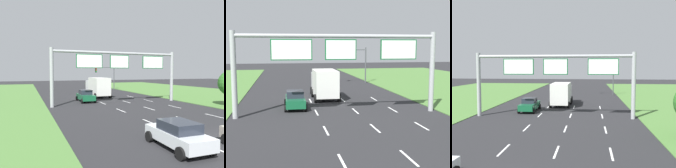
# 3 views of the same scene
# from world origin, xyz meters

# --- Properties ---
(lane_dashes_inner_left) EXTENTS (0.14, 44.40, 0.01)m
(lane_dashes_inner_left) POSITION_xyz_m (-1.75, 3.00, 0.00)
(lane_dashes_inner_left) COLOR white
(lane_dashes_inner_left) RESTS_ON ground_plane
(lane_dashes_inner_right) EXTENTS (0.14, 44.40, 0.01)m
(lane_dashes_inner_right) POSITION_xyz_m (1.75, 3.00, 0.00)
(lane_dashes_inner_right) COLOR white
(lane_dashes_inner_right) RESTS_ON ground_plane
(car_near_red) EXTENTS (2.14, 4.07, 1.49)m
(car_near_red) POSITION_xyz_m (-3.60, 0.18, 0.77)
(car_near_red) COLOR silver
(car_near_red) RESTS_ON ground_plane
(car_lead_silver) EXTENTS (2.03, 4.43, 1.66)m
(car_lead_silver) POSITION_xyz_m (-3.50, 20.28, 0.82)
(car_lead_silver) COLOR #145633
(car_lead_silver) RESTS_ON ground_plane
(box_truck) EXTENTS (2.74, 7.16, 3.21)m
(box_truck) POSITION_xyz_m (-0.08, 25.45, 1.72)
(box_truck) COLOR silver
(box_truck) RESTS_ON ground_plane
(sign_gantry) EXTENTS (17.24, 0.44, 7.00)m
(sign_gantry) POSITION_xyz_m (0.16, 16.87, 4.95)
(sign_gantry) COLOR #9EA0A5
(sign_gantry) RESTS_ON ground_plane
(traffic_light_mast) EXTENTS (4.76, 0.49, 5.60)m
(traffic_light_mast) POSITION_xyz_m (6.40, 38.94, 3.87)
(traffic_light_mast) COLOR #47494F
(traffic_light_mast) RESTS_ON ground_plane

